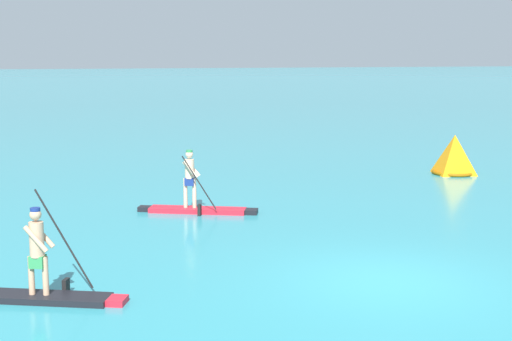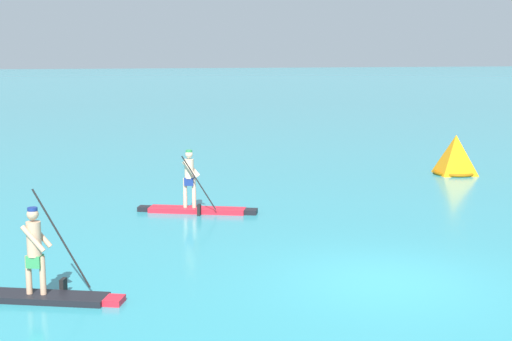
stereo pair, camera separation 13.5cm
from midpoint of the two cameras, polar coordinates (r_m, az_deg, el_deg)
name	(u,v)px [view 1 (the left image)]	position (r m, az deg, el deg)	size (l,w,h in m)	color
ground	(389,281)	(14.65, 10.14, -8.55)	(440.00, 440.00, 0.00)	teal
paddleboarder_near_left	(41,281)	(13.81, -16.79, -8.30)	(3.02, 1.66, 2.01)	black
paddleboarder_mid_center	(196,200)	(20.50, -4.93, -2.35)	(3.25, 1.77, 1.78)	red
race_marker_buoy	(454,156)	(27.94, 15.18, 1.09)	(1.86, 1.86, 1.47)	orange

